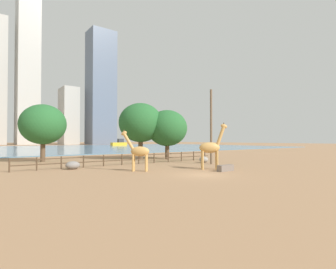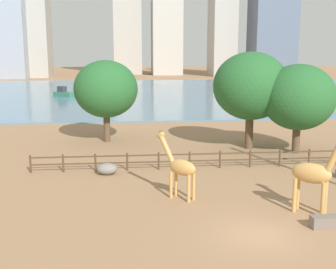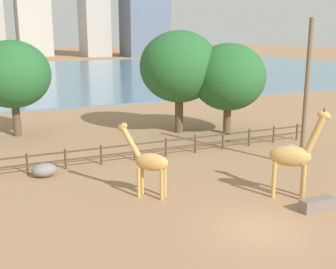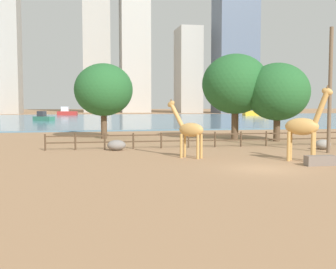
# 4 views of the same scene
# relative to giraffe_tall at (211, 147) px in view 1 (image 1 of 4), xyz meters

# --- Properties ---
(ground_plane) EXTENTS (400.00, 400.00, 0.00)m
(ground_plane) POSITION_rel_giraffe_tall_xyz_m (-3.76, 77.55, -2.24)
(ground_plane) COLOR #9E7551
(harbor_water) EXTENTS (180.00, 86.00, 0.20)m
(harbor_water) POSITION_rel_giraffe_tall_xyz_m (-3.76, 74.55, -2.14)
(harbor_water) COLOR slate
(harbor_water) RESTS_ON ground
(giraffe_tall) EXTENTS (2.64, 2.27, 4.83)m
(giraffe_tall) POSITION_rel_giraffe_tall_xyz_m (0.00, 0.00, 0.00)
(giraffe_tall) COLOR tan
(giraffe_tall) RESTS_ON ground
(giraffe_companion) EXTENTS (2.43, 2.28, 4.02)m
(giraffe_companion) POSITION_rel_giraffe_tall_xyz_m (-6.75, 3.10, -0.32)
(giraffe_companion) COLOR tan
(giraffe_companion) RESTS_ON ground
(utility_pole) EXTENTS (0.28, 0.28, 9.29)m
(utility_pole) POSITION_rel_giraffe_tall_xyz_m (4.19, 3.99, 2.40)
(utility_pole) COLOR brown
(utility_pole) RESTS_ON ground
(boulder_near_fence) EXTENTS (1.27, 1.07, 0.81)m
(boulder_near_fence) POSITION_rel_giraffe_tall_xyz_m (5.09, 6.21, -1.84)
(boulder_near_fence) COLOR gray
(boulder_near_fence) RESTS_ON ground
(boulder_by_pole) EXTENTS (1.45, 1.10, 0.83)m
(boulder_by_pole) POSITION_rel_giraffe_tall_xyz_m (-11.27, 8.60, -1.83)
(boulder_by_pole) COLOR gray
(boulder_by_pole) RESTS_ON ground
(feeding_trough) EXTENTS (1.80, 0.60, 0.60)m
(feeding_trough) POSITION_rel_giraffe_tall_xyz_m (0.02, -1.87, -1.94)
(feeding_trough) COLOR #72665B
(feeding_trough) RESTS_ON ground
(enclosure_fence) EXTENTS (26.12, 0.14, 1.30)m
(enclosure_fence) POSITION_rel_giraffe_tall_xyz_m (-3.89, 9.55, -1.48)
(enclosure_fence) COLOR #4C3826
(enclosure_fence) RESTS_ON ground
(tree_left_large) EXTENTS (6.10, 6.10, 7.88)m
(tree_left_large) POSITION_rel_giraffe_tall_xyz_m (-11.77, 20.23, 2.87)
(tree_left_large) COLOR brown
(tree_left_large) RESTS_ON ground
(tree_center_broad) EXTENTS (6.66, 6.66, 8.65)m
(tree_center_broad) POSITION_rel_giraffe_tall_xyz_m (1.14, 15.87, 3.38)
(tree_center_broad) COLOR brown
(tree_center_broad) RESTS_ON ground
(tree_right_tall) EXTENTS (6.22, 6.22, 7.63)m
(tree_right_tall) POSITION_rel_giraffe_tall_xyz_m (4.70, 13.80, 2.57)
(tree_right_tall) COLOR brown
(tree_right_tall) RESTS_ON ground
(boat_sailboat) EXTENTS (7.38, 2.70, 3.24)m
(boat_sailboat) POSITION_rel_giraffe_tall_xyz_m (36.10, 93.73, -0.94)
(boat_sailboat) COLOR gold
(boat_sailboat) RESTS_ON harbor_water
(skyline_tower_needle) EXTENTS (15.74, 13.75, 70.91)m
(skyline_tower_needle) POSITION_rel_giraffe_tall_xyz_m (45.00, 137.37, 33.21)
(skyline_tower_needle) COLOR slate
(skyline_tower_needle) RESTS_ON ground
(skyline_tower_glass) EXTENTS (9.09, 14.54, 34.68)m
(skyline_tower_glass) POSITION_rel_giraffe_tall_xyz_m (27.77, 145.67, 15.10)
(skyline_tower_glass) COLOR #ADA89E
(skyline_tower_glass) RESTS_ON ground
(skyline_block_right) EXTENTS (12.10, 15.65, 98.83)m
(skyline_block_right) POSITION_rel_giraffe_tall_xyz_m (7.06, 158.39, 47.17)
(skyline_block_right) COLOR #B7B2A8
(skyline_block_right) RESTS_ON ground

